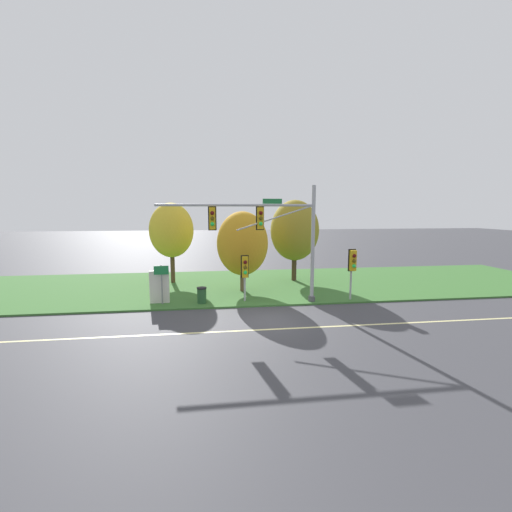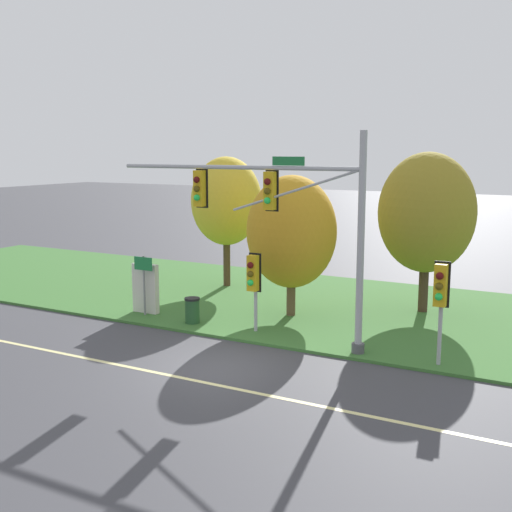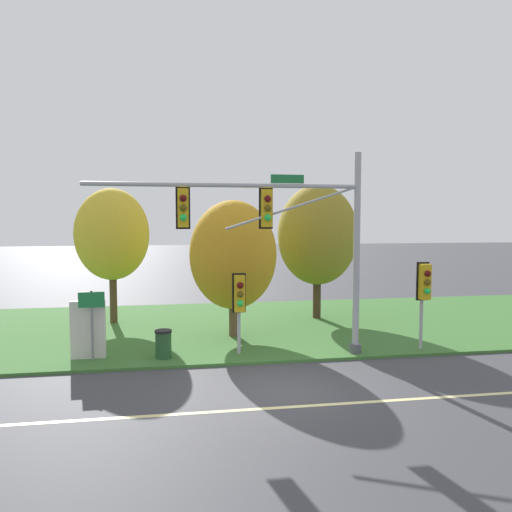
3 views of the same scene
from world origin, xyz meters
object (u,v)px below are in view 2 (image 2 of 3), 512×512
Objects in this scene: traffic_signal_mast at (285,211)px; trash_bin at (192,310)px; route_sign_post at (144,275)px; tree_behind_signpost at (427,213)px; pedestrian_signal_further_along at (253,277)px; tree_left_of_mast at (292,232)px; tree_nearest_road at (226,201)px; pedestrian_signal_near_kerb at (441,291)px; info_kiosk at (146,288)px.

trash_bin is (-3.90, 0.44, -3.81)m from traffic_signal_mast.
route_sign_post is 10.98m from tree_behind_signpost.
pedestrian_signal_further_along is 0.45× the size of tree_behind_signpost.
tree_left_of_mast is at bearing 45.87° from trash_bin.
tree_behind_signpost reaches higher than tree_nearest_road.
pedestrian_signal_near_kerb is 6.41m from pedestrian_signal_further_along.
pedestrian_signal_near_kerb is at bearing -0.87° from traffic_signal_mast.
pedestrian_signal_near_kerb is at bearing -3.29° from trash_bin.
route_sign_post is at bearing 176.88° from pedestrian_signal_near_kerb.
tree_nearest_road is 6.47m from info_kiosk.
pedestrian_signal_near_kerb is 11.44m from info_kiosk.
traffic_signal_mast reaches higher than route_sign_post.
tree_behind_signpost is at bearing 34.76° from tree_left_of_mast.
trash_bin is (2.26, -6.17, -3.42)m from tree_nearest_road.
tree_behind_signpost reaches higher than tree_left_of_mast.
pedestrian_signal_further_along is 7.44m from tree_behind_signpost.
traffic_signal_mast is at bearing -6.38° from trash_bin.
tree_behind_signpost reaches higher than trash_bin.
pedestrian_signal_near_kerb is at bearing -27.42° from tree_left_of_mast.
traffic_signal_mast is 3.98× the size of route_sign_post.
traffic_signal_mast is 9.76× the size of trash_bin.
info_kiosk is (-6.33, 0.84, -3.34)m from traffic_signal_mast.
traffic_signal_mast is 5.47m from trash_bin.
route_sign_post is 2.45× the size of trash_bin.
route_sign_post is (-6.15, 0.53, -2.76)m from traffic_signal_mast.
tree_nearest_road is at bearing 149.12° from pedestrian_signal_near_kerb.
pedestrian_signal_near_kerb is at bearing -3.12° from route_sign_post.
pedestrian_signal_near_kerb is 0.50× the size of tree_behind_signpost.
route_sign_post is 0.39× the size of tree_nearest_road.
tree_behind_signpost is at bearing 39.46° from trash_bin.
tree_nearest_road is 7.40m from trash_bin.
traffic_signal_mast reaches higher than trash_bin.
tree_nearest_road is at bearing 110.13° from trash_bin.
pedestrian_signal_further_along is 0.52× the size of tree_left_of_mast.
pedestrian_signal_further_along is (-1.37, 0.43, -2.34)m from traffic_signal_mast.
tree_nearest_road is (-4.79, 6.17, 1.95)m from pedestrian_signal_further_along.
tree_left_of_mast is 5.70× the size of trash_bin.
tree_left_of_mast is at bearing 28.28° from route_sign_post.
traffic_signal_mast reaches higher than tree_left_of_mast.
tree_left_of_mast reaches higher than trash_bin.
tree_nearest_road is 3.11× the size of info_kiosk.
route_sign_post is (-11.16, 0.61, -0.70)m from pedestrian_signal_near_kerb.
traffic_signal_mast is at bearing -7.56° from info_kiosk.
traffic_signal_mast is 1.53× the size of tree_nearest_road.
pedestrian_signal_further_along is at bearing -52.20° from tree_nearest_road.
tree_left_of_mast reaches higher than info_kiosk.
tree_left_of_mast is (0.13, 2.74, 1.24)m from pedestrian_signal_further_along.
pedestrian_signal_near_kerb reaches higher than route_sign_post.
route_sign_post is 2.49m from trash_bin.
info_kiosk is at bearing -91.66° from tree_nearest_road.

